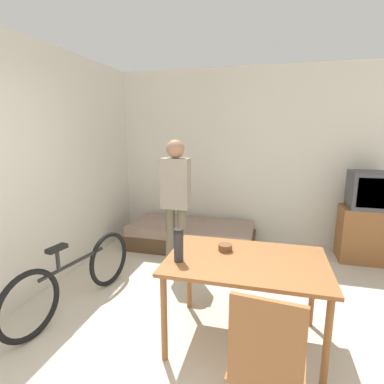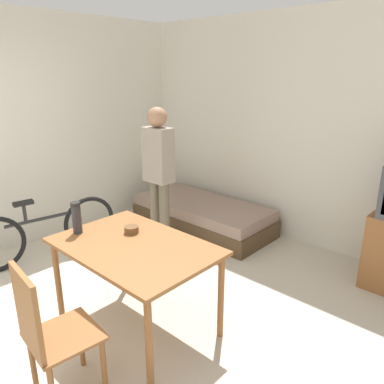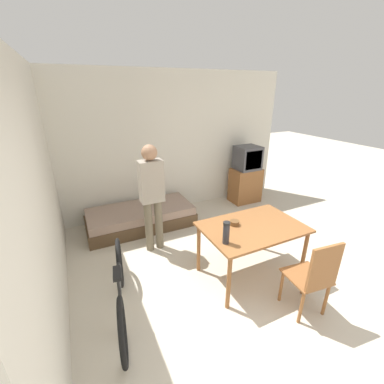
{
  "view_description": "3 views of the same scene",
  "coord_description": "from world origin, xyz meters",
  "px_view_note": "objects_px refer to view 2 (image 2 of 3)",
  "views": [
    {
      "loc": [
        0.35,
        -1.35,
        1.77
      ],
      "look_at": [
        -0.47,
        1.79,
        1.1
      ],
      "focal_mm": 28.0,
      "sensor_mm": 36.0,
      "label": 1
    },
    {
      "loc": [
        2.31,
        -0.69,
        2.03
      ],
      "look_at": [
        -0.1,
        1.94,
        0.87
      ],
      "focal_mm": 35.0,
      "sensor_mm": 36.0,
      "label": 2
    },
    {
      "loc": [
        -1.73,
        -1.28,
        2.38
      ],
      "look_at": [
        -0.19,
        1.91,
        0.93
      ],
      "focal_mm": 24.0,
      "sensor_mm": 36.0,
      "label": 3
    }
  ],
  "objects_px": {
    "bicycle": "(45,232)",
    "mate_bowl": "(131,230)",
    "daybed": "(202,215)",
    "dining_table": "(134,254)",
    "thermos_flask": "(76,216)",
    "wooden_chair": "(47,330)",
    "person_standing": "(158,169)"
  },
  "relations": [
    {
      "from": "daybed",
      "to": "mate_bowl",
      "type": "xyz_separation_m",
      "value": [
        0.77,
        -1.79,
        0.59
      ]
    },
    {
      "from": "person_standing",
      "to": "bicycle",
      "type": "bearing_deg",
      "value": -124.28
    },
    {
      "from": "dining_table",
      "to": "bicycle",
      "type": "height_order",
      "value": "dining_table"
    },
    {
      "from": "bicycle",
      "to": "mate_bowl",
      "type": "height_order",
      "value": "mate_bowl"
    },
    {
      "from": "daybed",
      "to": "person_standing",
      "type": "xyz_separation_m",
      "value": [
        0.01,
        -0.78,
        0.79
      ]
    },
    {
      "from": "person_standing",
      "to": "mate_bowl",
      "type": "xyz_separation_m",
      "value": [
        0.77,
        -1.01,
        -0.19
      ]
    },
    {
      "from": "thermos_flask",
      "to": "mate_bowl",
      "type": "distance_m",
      "value": 0.46
    },
    {
      "from": "wooden_chair",
      "to": "thermos_flask",
      "type": "xyz_separation_m",
      "value": [
        -0.7,
        0.66,
        0.36
      ]
    },
    {
      "from": "dining_table",
      "to": "wooden_chair",
      "type": "height_order",
      "value": "wooden_chair"
    },
    {
      "from": "daybed",
      "to": "thermos_flask",
      "type": "distance_m",
      "value": 2.26
    },
    {
      "from": "daybed",
      "to": "dining_table",
      "type": "xyz_separation_m",
      "value": [
        0.96,
        -1.92,
        0.48
      ]
    },
    {
      "from": "daybed",
      "to": "mate_bowl",
      "type": "height_order",
      "value": "mate_bowl"
    },
    {
      "from": "daybed",
      "to": "wooden_chair",
      "type": "bearing_deg",
      "value": -67.37
    },
    {
      "from": "bicycle",
      "to": "mate_bowl",
      "type": "xyz_separation_m",
      "value": [
        1.49,
        0.05,
        0.45
      ]
    },
    {
      "from": "wooden_chair",
      "to": "mate_bowl",
      "type": "bearing_deg",
      "value": 111.19
    },
    {
      "from": "daybed",
      "to": "dining_table",
      "type": "distance_m",
      "value": 2.2
    },
    {
      "from": "dining_table",
      "to": "mate_bowl",
      "type": "xyz_separation_m",
      "value": [
        -0.19,
        0.13,
        0.11
      ]
    },
    {
      "from": "bicycle",
      "to": "mate_bowl",
      "type": "distance_m",
      "value": 1.56
    },
    {
      "from": "bicycle",
      "to": "thermos_flask",
      "type": "distance_m",
      "value": 1.32
    },
    {
      "from": "daybed",
      "to": "bicycle",
      "type": "relative_size",
      "value": 1.16
    },
    {
      "from": "person_standing",
      "to": "dining_table",
      "type": "bearing_deg",
      "value": -50.09
    },
    {
      "from": "dining_table",
      "to": "wooden_chair",
      "type": "relative_size",
      "value": 1.33
    },
    {
      "from": "bicycle",
      "to": "mate_bowl",
      "type": "relative_size",
      "value": 13.81
    },
    {
      "from": "person_standing",
      "to": "mate_bowl",
      "type": "bearing_deg",
      "value": -52.91
    },
    {
      "from": "wooden_chair",
      "to": "person_standing",
      "type": "distance_m",
      "value": 2.32
    },
    {
      "from": "dining_table",
      "to": "daybed",
      "type": "bearing_deg",
      "value": 116.66
    },
    {
      "from": "dining_table",
      "to": "thermos_flask",
      "type": "xyz_separation_m",
      "value": [
        -0.52,
        -0.17,
        0.23
      ]
    },
    {
      "from": "daybed",
      "to": "thermos_flask",
      "type": "bearing_deg",
      "value": -77.92
    },
    {
      "from": "thermos_flask",
      "to": "wooden_chair",
      "type": "bearing_deg",
      "value": -43.25
    },
    {
      "from": "wooden_chair",
      "to": "mate_bowl",
      "type": "distance_m",
      "value": 1.06
    },
    {
      "from": "bicycle",
      "to": "thermos_flask",
      "type": "xyz_separation_m",
      "value": [
        1.17,
        -0.25,
        0.57
      ]
    },
    {
      "from": "wooden_chair",
      "to": "bicycle",
      "type": "relative_size",
      "value": 0.59
    }
  ]
}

